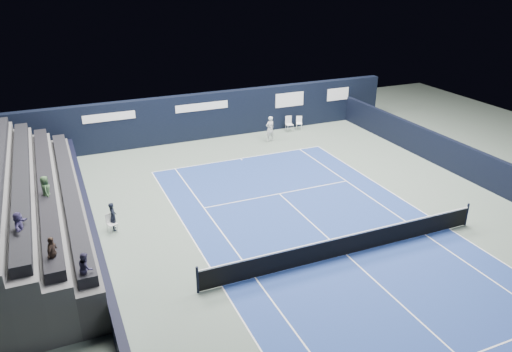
{
  "coord_description": "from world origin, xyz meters",
  "views": [
    {
      "loc": [
        -10.42,
        -14.7,
        11.21
      ],
      "look_at": [
        -1.37,
        6.28,
        1.3
      ],
      "focal_mm": 35.0,
      "sensor_mm": 36.0,
      "label": 1
    }
  ],
  "objects_px": {
    "tennis_net": "(347,244)",
    "tennis_player": "(270,129)",
    "folding_chair_back_b": "(299,122)",
    "line_judge_chair": "(111,222)",
    "folding_chair_back_a": "(289,121)"
  },
  "relations": [
    {
      "from": "folding_chair_back_b",
      "to": "tennis_net",
      "type": "xyz_separation_m",
      "value": [
        -6.07,
        -15.7,
        -0.02
      ]
    },
    {
      "from": "folding_chair_back_a",
      "to": "folding_chair_back_b",
      "type": "bearing_deg",
      "value": 9.39
    },
    {
      "from": "folding_chair_back_b",
      "to": "line_judge_chair",
      "type": "distance_m",
      "value": 17.68
    },
    {
      "from": "folding_chair_back_a",
      "to": "tennis_player",
      "type": "relative_size",
      "value": 0.63
    },
    {
      "from": "folding_chair_back_a",
      "to": "tennis_net",
      "type": "relative_size",
      "value": 0.08
    },
    {
      "from": "folding_chair_back_a",
      "to": "line_judge_chair",
      "type": "relative_size",
      "value": 1.24
    },
    {
      "from": "folding_chair_back_a",
      "to": "folding_chair_back_b",
      "type": "distance_m",
      "value": 0.9
    },
    {
      "from": "line_judge_chair",
      "to": "tennis_player",
      "type": "distance_m",
      "value": 14.32
    },
    {
      "from": "line_judge_chair",
      "to": "folding_chair_back_a",
      "type": "bearing_deg",
      "value": 13.53
    },
    {
      "from": "tennis_net",
      "to": "tennis_player",
      "type": "distance_m",
      "value": 14.48
    },
    {
      "from": "tennis_net",
      "to": "tennis_player",
      "type": "xyz_separation_m",
      "value": [
        3.04,
        14.16,
        0.35
      ]
    },
    {
      "from": "folding_chair_back_a",
      "to": "tennis_net",
      "type": "distance_m",
      "value": 16.46
    },
    {
      "from": "tennis_net",
      "to": "tennis_player",
      "type": "relative_size",
      "value": 7.51
    },
    {
      "from": "folding_chair_back_b",
      "to": "line_judge_chair",
      "type": "xyz_separation_m",
      "value": [
        -14.68,
        -9.84,
        -0.04
      ]
    },
    {
      "from": "folding_chair_back_b",
      "to": "tennis_net",
      "type": "distance_m",
      "value": 16.83
    }
  ]
}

